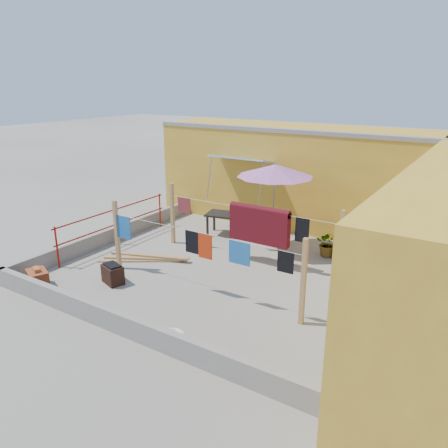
{
  "coord_description": "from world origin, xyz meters",
  "views": [
    {
      "loc": [
        5.31,
        -8.64,
        4.59
      ],
      "look_at": [
        -0.4,
        0.3,
        1.1
      ],
      "focal_mm": 35.0,
      "sensor_mm": 36.0,
      "label": 1
    }
  ],
  "objects": [
    {
      "name": "plant_right_b",
      "position": [
        3.29,
        0.23,
        0.4
      ],
      "size": [
        0.47,
        0.53,
        0.8
      ],
      "primitive_type": "imported",
      "rotation": [
        0.0,
        0.0,
        4.39
      ],
      "color": "#24611B",
      "rests_on": "ground"
    },
    {
      "name": "plant_back_b",
      "position": [
        2.13,
        2.17,
        0.36
      ],
      "size": [
        0.45,
        0.45,
        0.72
      ],
      "primitive_type": "imported",
      "rotation": [
        0.0,
        0.0,
        1.68
      ],
      "color": "#24611B",
      "rests_on": "ground"
    },
    {
      "name": "water_jug_a",
      "position": [
        3.06,
        0.7,
        0.15
      ],
      "size": [
        0.22,
        0.22,
        0.34
      ],
      "color": "silver",
      "rests_on": "ground"
    },
    {
      "name": "outdoor_table",
      "position": [
        -1.42,
        2.26,
        0.63
      ],
      "size": [
        1.61,
        1.06,
        0.69
      ],
      "color": "black",
      "rests_on": "ground"
    },
    {
      "name": "water_jug_b",
      "position": [
        2.06,
        2.36,
        0.15
      ],
      "size": [
        0.21,
        0.21,
        0.33
      ],
      "color": "silver",
      "rests_on": "ground"
    },
    {
      "name": "wall_back",
      "position": [
        0.5,
        4.69,
        1.61
      ],
      "size": [
        11.0,
        3.27,
        3.21
      ],
      "color": "gold",
      "rests_on": "ground"
    },
    {
      "name": "clothesline_rig",
      "position": [
        0.28,
        0.54,
        1.03
      ],
      "size": [
        5.09,
        2.35,
        1.8
      ],
      "color": "tan",
      "rests_on": "ground"
    },
    {
      "name": "parapet_front",
      "position": [
        0.0,
        -3.58,
        0.22
      ],
      "size": [
        8.3,
        0.16,
        0.44
      ],
      "primitive_type": "cube",
      "color": "gray",
      "rests_on": "ground"
    },
    {
      "name": "white_basin",
      "position": [
        0.67,
        -3.2,
        0.04
      ],
      "size": [
        0.49,
        0.49,
        0.09
      ],
      "color": "silver",
      "rests_on": "ground"
    },
    {
      "name": "brazier",
      "position": [
        -2.0,
        -2.1,
        0.23
      ],
      "size": [
        0.62,
        0.5,
        0.48
      ],
      "color": "black",
      "rests_on": "ground"
    },
    {
      "name": "plant_right_c",
      "position": [
        3.7,
        -1.83,
        0.31
      ],
      "size": [
        0.6,
        0.65,
        0.61
      ],
      "primitive_type": "imported",
      "rotation": [
        0.0,
        0.0,
        4.96
      ],
      "color": "#24611B",
      "rests_on": "ground"
    },
    {
      "name": "plant_right_a",
      "position": [
        3.36,
        2.17,
        0.37
      ],
      "size": [
        0.46,
        0.38,
        0.74
      ],
      "primitive_type": "imported",
      "rotation": [
        0.0,
        0.0,
        2.81
      ],
      "color": "#24611B",
      "rests_on": "ground"
    },
    {
      "name": "red_railing",
      "position": [
        -3.85,
        -0.2,
        0.72
      ],
      "size": [
        0.05,
        4.2,
        1.1
      ],
      "color": "maroon",
      "rests_on": "ground"
    },
    {
      "name": "plant_back_a",
      "position": [
        1.71,
        2.28,
        0.36
      ],
      "size": [
        0.82,
        0.78,
        0.72
      ],
      "primitive_type": "imported",
      "rotation": [
        0.0,
        0.0,
        0.41
      ],
      "color": "#24611B",
      "rests_on": "ground"
    },
    {
      "name": "green_hose",
      "position": [
        2.51,
        1.6,
        0.03
      ],
      "size": [
        0.46,
        0.46,
        0.07
      ],
      "color": "#176B24",
      "rests_on": "ground"
    },
    {
      "name": "brick_stack",
      "position": [
        -3.3,
        -3.2,
        0.21
      ],
      "size": [
        0.68,
        0.6,
        0.49
      ],
      "color": "#9B4B23",
      "rests_on": "ground"
    },
    {
      "name": "parapet_left",
      "position": [
        -4.08,
        0.0,
        0.22
      ],
      "size": [
        0.16,
        7.3,
        0.44
      ],
      "primitive_type": "cube",
      "color": "gray",
      "rests_on": "ground"
    },
    {
      "name": "lumber_pile",
      "position": [
        -2.3,
        -0.67,
        0.07
      ],
      "size": [
        2.17,
        1.38,
        0.14
      ],
      "color": "tan",
      "rests_on": "ground"
    },
    {
      "name": "patio_umbrella",
      "position": [
        0.2,
        1.94,
        2.26
      ],
      "size": [
        2.62,
        2.62,
        2.52
      ],
      "color": "gray",
      "rests_on": "ground"
    },
    {
      "name": "ground",
      "position": [
        0.0,
        0.0,
        0.0
      ],
      "size": [
        80.0,
        80.0,
        0.0
      ],
      "primitive_type": "plane",
      "color": "#9E998E",
      "rests_on": "ground"
    }
  ]
}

